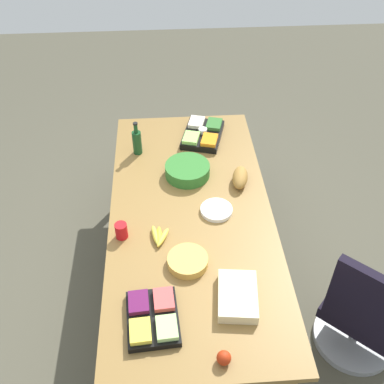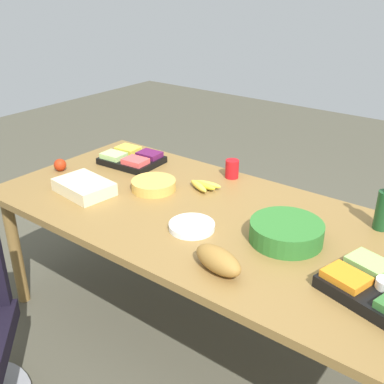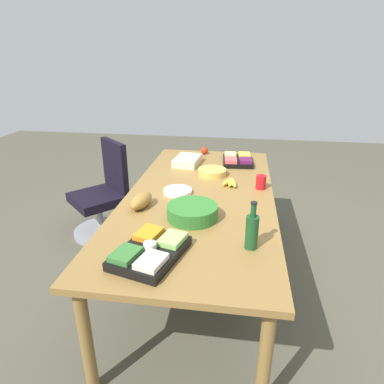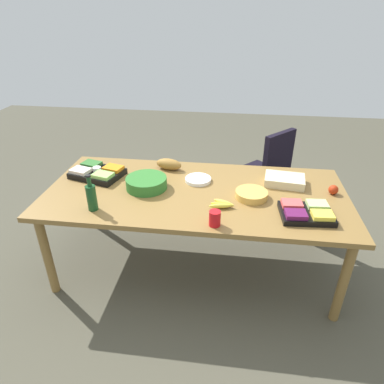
{
  "view_description": "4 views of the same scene",
  "coord_description": "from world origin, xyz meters",
  "px_view_note": "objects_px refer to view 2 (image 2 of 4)",
  "views": [
    {
      "loc": [
        -2.2,
        0.15,
        2.96
      ],
      "look_at": [
        0.14,
        -0.02,
        0.83
      ],
      "focal_mm": 42.38,
      "sensor_mm": 36.0,
      "label": 1
    },
    {
      "loc": [
        1.16,
        -1.69,
        1.87
      ],
      "look_at": [
        -0.13,
        -0.01,
        0.87
      ],
      "focal_mm": 43.07,
      "sensor_mm": 36.0,
      "label": 2
    },
    {
      "loc": [
        2.37,
        0.29,
        1.8
      ],
      "look_at": [
        0.04,
        -0.06,
        0.8
      ],
      "focal_mm": 31.68,
      "sensor_mm": 36.0,
      "label": 3
    },
    {
      "loc": [
        -0.28,
        2.37,
        2.09
      ],
      "look_at": [
        0.02,
        0.07,
        0.8
      ],
      "focal_mm": 31.6,
      "sensor_mm": 36.0,
      "label": 4
    }
  ],
  "objects_px": {
    "conference_table": "(213,227)",
    "sheet_cake": "(84,187)",
    "red_solo_cup": "(232,169)",
    "bread_loaf": "(218,260)",
    "fruit_platter": "(132,159)",
    "salad_bowl": "(287,232)",
    "wine_bottle": "(384,208)",
    "paper_plate_stack": "(192,226)",
    "banana_bunch": "(203,185)",
    "veggie_tray": "(384,291)",
    "chip_bowl": "(154,185)",
    "apple_red": "(60,165)"
  },
  "relations": [
    {
      "from": "conference_table",
      "to": "sheet_cake",
      "type": "bearing_deg",
      "value": -163.42
    },
    {
      "from": "conference_table",
      "to": "red_solo_cup",
      "type": "bearing_deg",
      "value": 111.92
    },
    {
      "from": "conference_table",
      "to": "bread_loaf",
      "type": "relative_size",
      "value": 10.05
    },
    {
      "from": "conference_table",
      "to": "fruit_platter",
      "type": "relative_size",
      "value": 6.38
    },
    {
      "from": "fruit_platter",
      "to": "salad_bowl",
      "type": "xyz_separation_m",
      "value": [
        1.23,
        -0.26,
        0.01
      ]
    },
    {
      "from": "wine_bottle",
      "to": "salad_bowl",
      "type": "bearing_deg",
      "value": -129.42
    },
    {
      "from": "paper_plate_stack",
      "to": "sheet_cake",
      "type": "distance_m",
      "value": 0.72
    },
    {
      "from": "conference_table",
      "to": "sheet_cake",
      "type": "xyz_separation_m",
      "value": [
        -0.72,
        -0.21,
        0.1
      ]
    },
    {
      "from": "conference_table",
      "to": "sheet_cake",
      "type": "relative_size",
      "value": 7.54
    },
    {
      "from": "paper_plate_stack",
      "to": "banana_bunch",
      "type": "xyz_separation_m",
      "value": [
        -0.23,
        0.4,
        0.01
      ]
    },
    {
      "from": "wine_bottle",
      "to": "veggie_tray",
      "type": "distance_m",
      "value": 0.56
    },
    {
      "from": "paper_plate_stack",
      "to": "red_solo_cup",
      "type": "bearing_deg",
      "value": 106.38
    },
    {
      "from": "salad_bowl",
      "to": "veggie_tray",
      "type": "relative_size",
      "value": 0.69
    },
    {
      "from": "wine_bottle",
      "to": "veggie_tray",
      "type": "bearing_deg",
      "value": -72.04
    },
    {
      "from": "chip_bowl",
      "to": "banana_bunch",
      "type": "bearing_deg",
      "value": 38.28
    },
    {
      "from": "fruit_platter",
      "to": "wine_bottle",
      "type": "distance_m",
      "value": 1.54
    },
    {
      "from": "apple_red",
      "to": "wine_bottle",
      "type": "height_order",
      "value": "wine_bottle"
    },
    {
      "from": "veggie_tray",
      "to": "banana_bunch",
      "type": "bearing_deg",
      "value": 161.13
    },
    {
      "from": "fruit_platter",
      "to": "wine_bottle",
      "type": "relative_size",
      "value": 1.35
    },
    {
      "from": "veggie_tray",
      "to": "bread_loaf",
      "type": "xyz_separation_m",
      "value": [
        -0.59,
        -0.22,
        0.01
      ]
    },
    {
      "from": "fruit_platter",
      "to": "chip_bowl",
      "type": "xyz_separation_m",
      "value": [
        0.38,
        -0.22,
        -0.0
      ]
    },
    {
      "from": "red_solo_cup",
      "to": "paper_plate_stack",
      "type": "bearing_deg",
      "value": -73.62
    },
    {
      "from": "bread_loaf",
      "to": "red_solo_cup",
      "type": "bearing_deg",
      "value": 119.57
    },
    {
      "from": "paper_plate_stack",
      "to": "red_solo_cup",
      "type": "distance_m",
      "value": 0.67
    },
    {
      "from": "chip_bowl",
      "to": "apple_red",
      "type": "bearing_deg",
      "value": -167.48
    },
    {
      "from": "conference_table",
      "to": "fruit_platter",
      "type": "height_order",
      "value": "fruit_platter"
    },
    {
      "from": "conference_table",
      "to": "veggie_tray",
      "type": "xyz_separation_m",
      "value": [
        0.88,
        -0.16,
        0.1
      ]
    },
    {
      "from": "banana_bunch",
      "to": "bread_loaf",
      "type": "relative_size",
      "value": 0.82
    },
    {
      "from": "banana_bunch",
      "to": "chip_bowl",
      "type": "bearing_deg",
      "value": -141.72
    },
    {
      "from": "conference_table",
      "to": "paper_plate_stack",
      "type": "xyz_separation_m",
      "value": [
        0.0,
        -0.17,
        0.08
      ]
    },
    {
      "from": "fruit_platter",
      "to": "red_solo_cup",
      "type": "relative_size",
      "value": 3.44
    },
    {
      "from": "paper_plate_stack",
      "to": "red_solo_cup",
      "type": "xyz_separation_m",
      "value": [
        -0.19,
        0.64,
        0.04
      ]
    },
    {
      "from": "veggie_tray",
      "to": "sheet_cake",
      "type": "xyz_separation_m",
      "value": [
        -1.61,
        -0.06,
        -0.0
      ]
    },
    {
      "from": "apple_red",
      "to": "red_solo_cup",
      "type": "bearing_deg",
      "value": 31.66
    },
    {
      "from": "wine_bottle",
      "to": "chip_bowl",
      "type": "height_order",
      "value": "wine_bottle"
    },
    {
      "from": "wine_bottle",
      "to": "red_solo_cup",
      "type": "height_order",
      "value": "wine_bottle"
    },
    {
      "from": "wine_bottle",
      "to": "sheet_cake",
      "type": "height_order",
      "value": "wine_bottle"
    },
    {
      "from": "banana_bunch",
      "to": "red_solo_cup",
      "type": "bearing_deg",
      "value": 80.79
    },
    {
      "from": "salad_bowl",
      "to": "banana_bunch",
      "type": "bearing_deg",
      "value": 160.83
    },
    {
      "from": "conference_table",
      "to": "red_solo_cup",
      "type": "distance_m",
      "value": 0.51
    },
    {
      "from": "salad_bowl",
      "to": "banana_bunch",
      "type": "distance_m",
      "value": 0.67
    },
    {
      "from": "salad_bowl",
      "to": "apple_red",
      "type": "distance_m",
      "value": 1.49
    },
    {
      "from": "banana_bunch",
      "to": "chip_bowl",
      "type": "height_order",
      "value": "chip_bowl"
    },
    {
      "from": "wine_bottle",
      "to": "chip_bowl",
      "type": "relative_size",
      "value": 1.12
    },
    {
      "from": "conference_table",
      "to": "salad_bowl",
      "type": "height_order",
      "value": "salad_bowl"
    },
    {
      "from": "fruit_platter",
      "to": "bread_loaf",
      "type": "distance_m",
      "value": 1.29
    },
    {
      "from": "chip_bowl",
      "to": "red_solo_cup",
      "type": "bearing_deg",
      "value": 58.1
    },
    {
      "from": "banana_bunch",
      "to": "conference_table",
      "type": "bearing_deg",
      "value": -44.67
    },
    {
      "from": "salad_bowl",
      "to": "bread_loaf",
      "type": "xyz_separation_m",
      "value": [
        -0.11,
        -0.38,
        0.0
      ]
    },
    {
      "from": "paper_plate_stack",
      "to": "apple_red",
      "type": "xyz_separation_m",
      "value": [
        -1.09,
        0.08,
        0.02
      ]
    }
  ]
}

